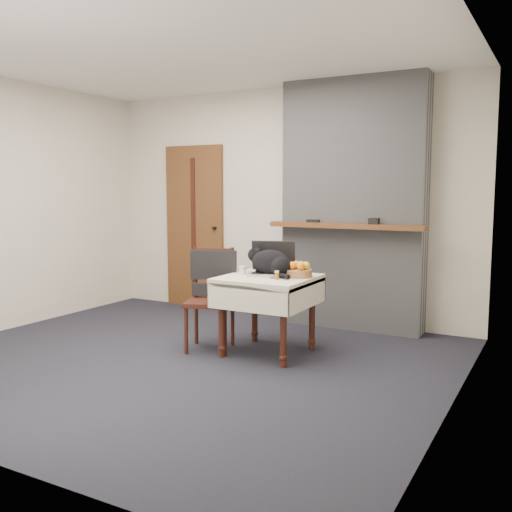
{
  "coord_description": "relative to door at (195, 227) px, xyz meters",
  "views": [
    {
      "loc": [
        2.87,
        -3.88,
        1.47
      ],
      "look_at": [
        0.48,
        0.5,
        0.88
      ],
      "focal_mm": 40.0,
      "sensor_mm": 36.0,
      "label": 1
    }
  ],
  "objects": [
    {
      "name": "ground",
      "position": [
        1.2,
        -1.97,
        -1.0
      ],
      "size": [
        4.5,
        4.5,
        0.0
      ],
      "primitive_type": "plane",
      "color": "black",
      "rests_on": "ground"
    },
    {
      "name": "room_shell",
      "position": [
        1.2,
        -1.51,
        0.76
      ],
      "size": [
        4.52,
        4.01,
        2.61
      ],
      "color": "beige",
      "rests_on": "ground"
    },
    {
      "name": "door",
      "position": [
        0.0,
        0.0,
        0.0
      ],
      "size": [
        0.82,
        0.1,
        2.0
      ],
      "color": "brown",
      "rests_on": "ground"
    },
    {
      "name": "chimney",
      "position": [
        2.1,
        -0.13,
        0.3
      ],
      "size": [
        1.62,
        0.48,
        2.6
      ],
      "color": "gray",
      "rests_on": "ground"
    },
    {
      "name": "side_table",
      "position": [
        1.77,
        -1.42,
        -0.41
      ],
      "size": [
        0.78,
        0.78,
        0.7
      ],
      "color": "#36170E",
      "rests_on": "ground"
    },
    {
      "name": "laptop",
      "position": [
        1.74,
        -1.29,
        -0.23
      ],
      "size": [
        0.49,
        0.46,
        0.3
      ],
      "rotation": [
        0.0,
        0.0,
        0.34
      ],
      "color": "#B7B7BC",
      "rests_on": "side_table"
    },
    {
      "name": "cat",
      "position": [
        1.78,
        -1.37,
        -0.19
      ],
      "size": [
        0.53,
        0.32,
        0.27
      ],
      "rotation": [
        0.0,
        0.0,
        -0.2
      ],
      "color": "black",
      "rests_on": "side_table"
    },
    {
      "name": "cream_jar",
      "position": [
        1.51,
        -1.43,
        -0.26
      ],
      "size": [
        0.07,
        0.07,
        0.08
      ],
      "primitive_type": "cylinder",
      "color": "silver",
      "rests_on": "side_table"
    },
    {
      "name": "pill_bottle",
      "position": [
        1.92,
        -1.55,
        -0.26
      ],
      "size": [
        0.04,
        0.04,
        0.08
      ],
      "color": "#995B12",
      "rests_on": "side_table"
    },
    {
      "name": "fruit_basket",
      "position": [
        2.02,
        -1.32,
        -0.24
      ],
      "size": [
        0.24,
        0.24,
        0.14
      ],
      "color": "#A57242",
      "rests_on": "side_table"
    },
    {
      "name": "desk_clutter",
      "position": [
        1.94,
        -1.4,
        -0.3
      ],
      "size": [
        0.13,
        0.07,
        0.01
      ],
      "primitive_type": "cube",
      "rotation": [
        0.0,
        0.0,
        0.4
      ],
      "color": "black",
      "rests_on": "side_table"
    },
    {
      "name": "chair",
      "position": [
        1.22,
        -1.48,
        -0.41
      ],
      "size": [
        0.53,
        0.53,
        0.93
      ],
      "rotation": [
        0.0,
        0.0,
        0.35
      ],
      "color": "#36170E",
      "rests_on": "ground"
    }
  ]
}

